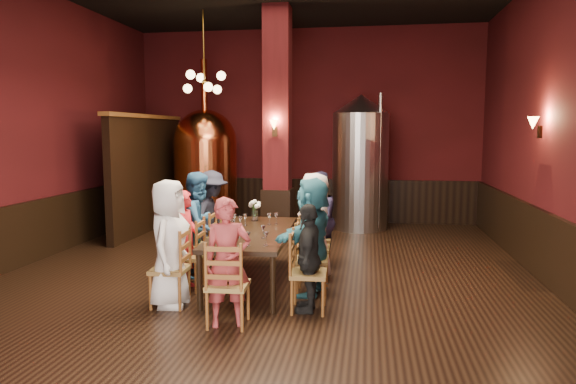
% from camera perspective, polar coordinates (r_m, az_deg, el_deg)
% --- Properties ---
extents(room, '(10.00, 10.02, 4.50)m').
position_cam_1_polar(room, '(7.27, -2.72, 7.70)').
color(room, black).
rests_on(room, ground).
extents(wainscot_right, '(0.08, 9.90, 1.00)m').
position_cam_1_polar(wainscot_right, '(7.72, 27.74, -6.22)').
color(wainscot_right, black).
rests_on(wainscot_right, ground).
extents(wainscot_back, '(7.90, 0.08, 1.00)m').
position_cam_1_polar(wainscot_back, '(12.27, 2.00, -0.86)').
color(wainscot_back, black).
rests_on(wainscot_back, ground).
extents(wainscot_left, '(0.08, 9.90, 1.00)m').
position_cam_1_polar(wainscot_left, '(9.10, -27.97, -4.36)').
color(wainscot_left, black).
rests_on(wainscot_left, ground).
extents(column, '(0.58, 0.58, 4.50)m').
position_cam_1_polar(column, '(10.07, -1.17, 7.45)').
color(column, '#4B1013').
rests_on(column, ground).
extents(partition, '(0.22, 3.50, 2.40)m').
position_cam_1_polar(partition, '(11.36, -15.35, 1.84)').
color(partition, black).
rests_on(partition, ground).
extents(pendant_cluster, '(0.90, 0.90, 1.70)m').
position_cam_1_polar(pendant_cluster, '(10.58, -9.28, 11.95)').
color(pendant_cluster, '#A57226').
rests_on(pendant_cluster, room).
extents(sconce_wall, '(0.20, 0.20, 0.36)m').
position_cam_1_polar(sconce_wall, '(8.28, 26.22, 6.56)').
color(sconce_wall, black).
rests_on(sconce_wall, room).
extents(sconce_column, '(0.20, 0.20, 0.36)m').
position_cam_1_polar(sconce_column, '(9.78, -1.48, 7.18)').
color(sconce_column, black).
rests_on(sconce_column, column).
extents(dining_table, '(1.11, 2.44, 0.75)m').
position_cam_1_polar(dining_table, '(7.17, -3.95, -4.85)').
color(dining_table, black).
rests_on(dining_table, ground).
extents(chair_0, '(0.48, 0.48, 0.92)m').
position_cam_1_polar(chair_0, '(6.49, -13.00, -8.32)').
color(chair_0, '#965926').
rests_on(chair_0, ground).
extents(person_0, '(0.53, 0.78, 1.56)m').
position_cam_1_polar(person_0, '(6.42, -13.08, -5.58)').
color(person_0, white).
rests_on(person_0, ground).
extents(chair_1, '(0.48, 0.48, 0.92)m').
position_cam_1_polar(chair_1, '(7.11, -11.22, -6.96)').
color(chair_1, '#965926').
rests_on(chair_1, ground).
extents(person_1, '(0.35, 0.51, 1.35)m').
position_cam_1_polar(person_1, '(7.06, -11.26, -5.26)').
color(person_1, red).
rests_on(person_1, ground).
extents(chair_2, '(0.48, 0.48, 0.92)m').
position_cam_1_polar(chair_2, '(7.72, -9.75, -5.82)').
color(chair_2, '#965926').
rests_on(chair_2, ground).
extents(person_2, '(0.49, 0.80, 1.54)m').
position_cam_1_polar(person_2, '(7.66, -9.80, -3.55)').
color(person_2, '#2A5E8C').
rests_on(person_2, ground).
extents(chair_3, '(0.48, 0.48, 0.92)m').
position_cam_1_polar(chair_3, '(8.36, -8.49, -4.84)').
color(chair_3, '#965926').
rests_on(chair_3, ground).
extents(person_3, '(0.58, 0.99, 1.51)m').
position_cam_1_polar(person_3, '(8.30, -8.52, -2.84)').
color(person_3, '#1D1E2C').
rests_on(person_3, ground).
extents(chair_4, '(0.48, 0.48, 0.92)m').
position_cam_1_polar(chair_4, '(6.16, 2.30, -8.98)').
color(chair_4, '#965926').
rests_on(chair_4, ground).
extents(person_4, '(0.32, 0.76, 1.29)m').
position_cam_1_polar(person_4, '(6.11, 2.31, -7.30)').
color(person_4, black).
rests_on(person_4, ground).
extents(chair_5, '(0.48, 0.48, 0.92)m').
position_cam_1_polar(chair_5, '(6.80, 2.69, -7.46)').
color(chair_5, '#965926').
rests_on(chair_5, ground).
extents(person_5, '(0.81, 1.50, 1.54)m').
position_cam_1_polar(person_5, '(6.73, 2.71, -4.89)').
color(person_5, teal).
rests_on(person_5, ground).
extents(chair_6, '(0.48, 0.48, 0.92)m').
position_cam_1_polar(chair_6, '(7.44, 3.01, -6.21)').
color(chair_6, '#965926').
rests_on(chair_6, ground).
extents(person_6, '(0.63, 0.84, 1.54)m').
position_cam_1_polar(person_6, '(7.38, 3.02, -3.85)').
color(person_6, beige).
rests_on(person_6, ground).
extents(chair_7, '(0.48, 0.48, 0.92)m').
position_cam_1_polar(chair_7, '(8.10, 3.28, -5.15)').
color(chair_7, '#965926').
rests_on(chair_7, ground).
extents(person_7, '(0.40, 0.75, 1.51)m').
position_cam_1_polar(person_7, '(8.04, 3.29, -3.09)').
color(person_7, '#1E1A35').
rests_on(person_7, ground).
extents(chair_8, '(0.48, 0.48, 0.92)m').
position_cam_1_polar(chair_8, '(5.75, -6.70, -10.16)').
color(chair_8, '#965926').
rests_on(chair_8, ground).
extents(person_8, '(0.60, 0.50, 1.42)m').
position_cam_1_polar(person_8, '(5.69, -6.73, -7.74)').
color(person_8, '#A23639').
rests_on(person_8, ground).
extents(copper_kettle, '(1.57, 1.57, 3.70)m').
position_cam_1_polar(copper_kettle, '(11.65, -9.13, 2.84)').
color(copper_kettle, black).
rests_on(copper_kettle, ground).
extents(steel_vessel, '(1.39, 1.39, 2.91)m').
position_cam_1_polar(steel_vessel, '(11.26, 8.04, 3.28)').
color(steel_vessel, '#B2B2B7').
rests_on(steel_vessel, ground).
extents(rose_vase, '(0.20, 0.20, 0.33)m').
position_cam_1_polar(rose_vase, '(7.94, -3.72, -1.66)').
color(rose_vase, white).
rests_on(rose_vase, dining_table).
extents(wine_glass_0, '(0.07, 0.07, 0.17)m').
position_cam_1_polar(wine_glass_0, '(7.59, -4.78, -3.09)').
color(wine_glass_0, white).
rests_on(wine_glass_0, dining_table).
extents(wine_glass_1, '(0.07, 0.07, 0.17)m').
position_cam_1_polar(wine_glass_1, '(6.24, -4.48, -5.24)').
color(wine_glass_1, white).
rests_on(wine_glass_1, dining_table).
extents(wine_glass_2, '(0.07, 0.07, 0.17)m').
position_cam_1_polar(wine_glass_2, '(6.25, -2.46, -5.20)').
color(wine_glass_2, white).
rests_on(wine_glass_2, dining_table).
extents(wine_glass_3, '(0.07, 0.07, 0.17)m').
position_cam_1_polar(wine_glass_3, '(7.66, -1.33, -2.97)').
color(wine_glass_3, white).
rests_on(wine_glass_3, dining_table).
extents(wine_glass_4, '(0.07, 0.07, 0.17)m').
position_cam_1_polar(wine_glass_4, '(7.63, -2.09, -3.02)').
color(wine_glass_4, white).
rests_on(wine_glass_4, dining_table).
extents(wine_glass_5, '(0.07, 0.07, 0.17)m').
position_cam_1_polar(wine_glass_5, '(6.67, -2.79, -4.45)').
color(wine_glass_5, white).
rests_on(wine_glass_5, dining_table).
extents(wine_glass_6, '(0.07, 0.07, 0.17)m').
position_cam_1_polar(wine_glass_6, '(7.37, -5.32, -3.39)').
color(wine_glass_6, white).
rests_on(wine_glass_6, dining_table).
extents(wine_glass_7, '(0.07, 0.07, 0.17)m').
position_cam_1_polar(wine_glass_7, '(6.71, -5.57, -4.40)').
color(wine_glass_7, white).
rests_on(wine_glass_7, dining_table).
extents(wine_glass_8, '(0.07, 0.07, 0.17)m').
position_cam_1_polar(wine_glass_8, '(7.60, -5.97, -3.08)').
color(wine_glass_8, white).
rests_on(wine_glass_8, dining_table).
extents(wine_glass_9, '(0.07, 0.07, 0.17)m').
position_cam_1_polar(wine_glass_9, '(7.11, -6.13, -3.77)').
color(wine_glass_9, white).
rests_on(wine_glass_9, dining_table).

